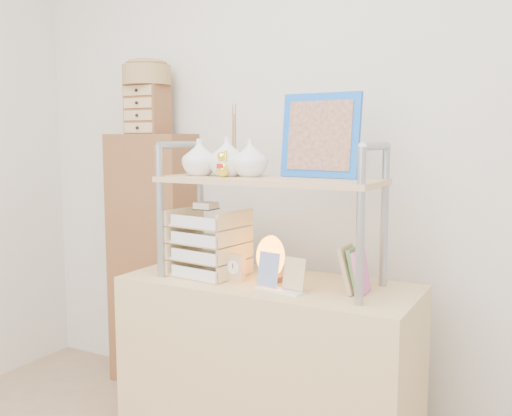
{
  "coord_description": "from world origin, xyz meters",
  "views": [
    {
      "loc": [
        1.03,
        -0.82,
        1.33
      ],
      "look_at": [
        -0.06,
        1.2,
        1.05
      ],
      "focal_mm": 40.0,
      "sensor_mm": 36.0,
      "label": 1
    }
  ],
  "objects": [
    {
      "name": "cabinet",
      "position": [
        -0.89,
        1.57,
        0.68
      ],
      "size": [
        0.45,
        0.24,
        1.35
      ],
      "primitive_type": "cube",
      "rotation": [
        0.0,
        0.0,
        0.0
      ],
      "color": "brown",
      "rests_on": "ground"
    },
    {
      "name": "hutch",
      "position": [
        -0.06,
        1.21,
        1.2
      ],
      "size": [
        0.9,
        0.34,
        0.76
      ],
      "color": "#8F939C",
      "rests_on": "desk"
    },
    {
      "name": "letter_tray",
      "position": [
        -0.27,
        1.16,
        0.88
      ],
      "size": [
        0.28,
        0.27,
        0.31
      ],
      "color": "#D6B480",
      "rests_on": "desk"
    },
    {
      "name": "postcard_stand",
      "position": [
        0.11,
        1.09,
        0.79
      ],
      "size": [
        0.21,
        0.09,
        0.14
      ],
      "color": "white",
      "rests_on": "desk"
    },
    {
      "name": "drawer_chest",
      "position": [
        -0.89,
        1.55,
        1.48
      ],
      "size": [
        0.2,
        0.16,
        0.25
      ],
      "color": "brown",
      "rests_on": "cabinet"
    },
    {
      "name": "woven_basket",
      "position": [
        -0.89,
        1.55,
        1.65
      ],
      "size": [
        0.25,
        0.25,
        0.1
      ],
      "primitive_type": "cylinder",
      "color": "olive",
      "rests_on": "drawer_chest"
    },
    {
      "name": "desk_clock",
      "position": [
        -0.12,
        1.14,
        0.81
      ],
      "size": [
        0.08,
        0.04,
        0.11
      ],
      "color": "tan",
      "rests_on": "desk"
    },
    {
      "name": "salt_lamp",
      "position": [
        0.0,
        1.21,
        0.85
      ],
      "size": [
        0.12,
        0.12,
        0.19
      ],
      "color": "brown",
      "rests_on": "desk"
    },
    {
      "name": "desk",
      "position": [
        0.0,
        1.2,
        0.38
      ],
      "size": [
        1.2,
        0.5,
        0.75
      ],
      "primitive_type": "cube",
      "color": "tan",
      "rests_on": "ground"
    }
  ]
}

